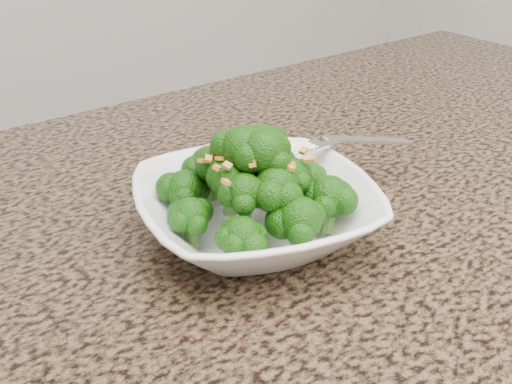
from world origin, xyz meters
TOP-DOWN VIEW (x-y plane):
  - granite_counter at (0.00, 0.30)m, footprint 1.64×1.04m
  - bowl at (-0.03, 0.38)m, footprint 0.29×0.29m
  - broccoli_pile at (-0.03, 0.38)m, footprint 0.20×0.20m
  - garlic_topping at (-0.03, 0.38)m, footprint 0.12×0.12m
  - fork at (0.09, 0.40)m, footprint 0.19×0.07m

SIDE VIEW (x-z plane):
  - granite_counter at x=0.00m, z-range 0.87..0.90m
  - bowl at x=-0.03m, z-range 0.90..0.96m
  - fork at x=0.09m, z-range 0.96..0.97m
  - broccoli_pile at x=-0.03m, z-range 0.96..1.03m
  - garlic_topping at x=-0.03m, z-range 1.03..1.04m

